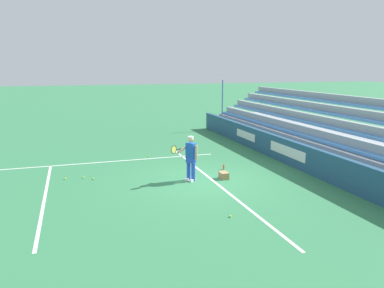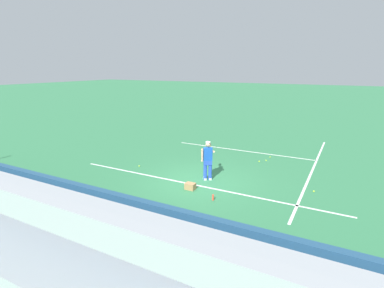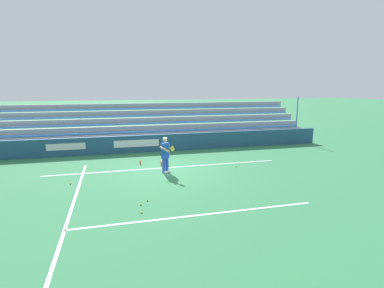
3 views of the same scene
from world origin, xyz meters
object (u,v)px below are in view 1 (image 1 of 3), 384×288
(tennis_ball_on_baseline, at_px, (93,179))
(water_bottle, at_px, (224,167))
(tennis_player, at_px, (190,158))
(tennis_ball_by_box, at_px, (230,216))
(ball_box_cardboard, at_px, (224,175))
(tennis_ball_near_player, at_px, (84,177))
(tennis_ball_far_left, at_px, (149,156))
(tennis_ball_far_right, at_px, (65,179))

(tennis_ball_on_baseline, xyz_separation_m, water_bottle, (-0.22, -5.34, 0.08))
(tennis_player, xyz_separation_m, tennis_ball_by_box, (-3.73, -0.02, -0.86))
(ball_box_cardboard, bearing_deg, tennis_ball_near_player, 71.57)
(tennis_ball_far_left, height_order, tennis_ball_near_player, same)
(tennis_ball_near_player, bearing_deg, tennis_ball_on_baseline, -128.24)
(tennis_ball_far_left, bearing_deg, tennis_player, -170.06)
(ball_box_cardboard, height_order, tennis_ball_near_player, ball_box_cardboard)
(tennis_player, distance_m, tennis_ball_far_right, 4.91)
(ball_box_cardboard, bearing_deg, water_bottle, -22.45)
(tennis_ball_by_box, bearing_deg, tennis_ball_near_player, 36.27)
(tennis_player, bearing_deg, tennis_ball_far_right, 70.54)
(tennis_ball_on_baseline, height_order, tennis_ball_far_right, same)
(tennis_ball_near_player, bearing_deg, tennis_ball_far_left, -49.06)
(ball_box_cardboard, relative_size, tennis_ball_near_player, 6.06)
(tennis_ball_far_left, relative_size, tennis_ball_near_player, 1.00)
(tennis_player, height_order, tennis_ball_on_baseline, tennis_player)
(tennis_ball_near_player, bearing_deg, tennis_player, -112.09)
(tennis_ball_far_right, bearing_deg, tennis_ball_far_left, -54.95)
(tennis_player, height_order, water_bottle, tennis_player)
(tennis_ball_by_box, bearing_deg, water_bottle, -20.48)
(tennis_ball_by_box, distance_m, water_bottle, 5.13)
(tennis_player, height_order, tennis_ball_near_player, tennis_player)
(tennis_ball_far_right, distance_m, tennis_ball_far_left, 4.65)
(tennis_ball_by_box, bearing_deg, tennis_player, 0.28)
(tennis_ball_on_baseline, relative_size, tennis_ball_by_box, 1.00)
(ball_box_cardboard, bearing_deg, tennis_ball_by_box, 160.20)
(tennis_ball_far_right, bearing_deg, tennis_ball_by_box, -139.42)
(tennis_ball_on_baseline, bearing_deg, tennis_ball_near_player, 51.76)
(tennis_ball_on_baseline, bearing_deg, tennis_player, -110.21)
(tennis_ball_on_baseline, height_order, tennis_ball_far_left, same)
(tennis_ball_far_right, relative_size, tennis_ball_far_left, 1.00)
(tennis_ball_far_left, bearing_deg, ball_box_cardboard, -155.13)
(water_bottle, bearing_deg, tennis_player, 120.66)
(tennis_player, relative_size, tennis_ball_by_box, 25.98)
(tennis_ball_far_left, bearing_deg, tennis_ball_near_player, 130.94)
(tennis_ball_on_baseline, height_order, tennis_ball_by_box, same)
(ball_box_cardboard, distance_m, water_bottle, 1.33)
(tennis_player, bearing_deg, ball_box_cardboard, -96.75)
(ball_box_cardboard, height_order, tennis_ball_on_baseline, ball_box_cardboard)
(tennis_ball_far_right, distance_m, tennis_ball_by_box, 7.03)
(tennis_player, bearing_deg, tennis_ball_near_player, 67.91)
(tennis_ball_far_right, relative_size, tennis_ball_by_box, 1.00)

